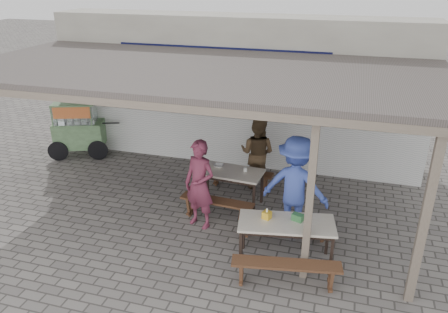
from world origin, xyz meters
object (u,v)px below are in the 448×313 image
Objects in this scene: tissue_box at (267,215)px; bench_right_wall at (285,222)px; condiment_bowl at (219,166)px; bench_left_street at (217,205)px; patron_wall_side at (257,153)px; table_right at (286,226)px; patron_right_table at (295,186)px; bench_right_street at (286,269)px; patron_street_side at (200,185)px; bench_left_wall at (240,175)px; vendor_cart at (78,127)px; condiment_jar at (245,169)px; donation_box at (298,217)px; table_left at (230,174)px.

bench_right_wall is at bearing 71.22° from tissue_box.
tissue_box is 2.17m from condiment_bowl.
patron_wall_side reaches higher than bench_left_street.
patron_right_table is (-0.00, 0.95, 0.26)m from table_right.
patron_wall_side reaches higher than bench_right_street.
patron_street_side is (-1.59, 0.01, 0.51)m from bench_right_wall.
bench_left_wall is at bearing 106.40° from bench_right_street.
patron_right_table is (5.81, -2.03, 0.16)m from vendor_cart.
patron_wall_side is 8.13× the size of condiment_bowl.
condiment_jar reaches higher than table_right.
donation_box is at bearing 107.65° from patron_right_table.
patron_right_table is at bearing -40.96° from bench_left_wall.
patron_right_table is 10.62× the size of donation_box.
patron_wall_side is (0.41, 1.63, 0.47)m from bench_left_street.
condiment_bowl is (-1.67, 0.77, -0.16)m from patron_right_table.
condiment_jar is at bearing -63.81° from bench_left_wall.
vendor_cart is at bearing 158.38° from bench_left_street.
patron_right_table is at bearing -20.65° from table_left.
condiment_jar reaches higher than bench_left_street.
bench_left_wall is 0.88× the size of table_right.
table_right is at bearing -27.50° from bench_left_street.
vendor_cart is (-5.92, 3.64, 0.43)m from bench_right_street.
condiment_jar is at bearing 107.50° from bench_right_street.
patron_right_table is (-0.12, 1.61, 0.59)m from bench_right_street.
patron_right_table reaches higher than donation_box.
bench_left_street is at bearing -75.27° from condiment_bowl.
patron_street_side is 1.97m from patron_wall_side.
condiment_jar is (-0.76, 1.65, -0.02)m from tissue_box.
bench_left_street is 4.86m from vendor_cart.
donation_box is (1.61, -0.79, 0.47)m from bench_left_street.
patron_street_side is at bearing 148.71° from table_right.
patron_wall_side is at bearing 79.84° from bench_left_street.
table_right is at bearing 121.95° from patron_wall_side.
vendor_cart reaches higher than bench_right_wall.
donation_box reaches higher than table_left.
condiment_jar is at bearing -26.27° from patron_right_table.
patron_street_side is at bearing -49.34° from vendor_cart.
vendor_cart is 6.23m from tissue_box.
vendor_cart is at bearing -12.24° from patron_right_table.
table_left is 0.34m from condiment_jar.
tissue_box is (-0.22, -0.63, 0.47)m from bench_right_wall.
patron_right_table is at bearing -39.15° from vendor_cart.
bench_right_wall is 9.48× the size of donation_box.
vendor_cart is at bearing 168.21° from patron_street_side.
vendor_cart reaches higher than condiment_bowl.
table_right is (1.45, -0.89, 0.34)m from bench_left_street.
table_right is at bearing -56.80° from condiment_jar.
patron_street_side reaches higher than bench_right_wall.
condiment_jar is (-1.25, 1.57, -0.02)m from donation_box.
bench_left_wall is 11.61× the size of tissue_box.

